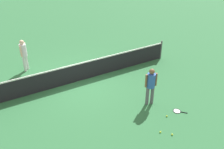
% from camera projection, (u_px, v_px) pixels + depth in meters
% --- Properties ---
extents(ground_plane, '(40.00, 40.00, 0.00)m').
position_uv_depth(ground_plane, '(80.00, 81.00, 12.44)').
color(ground_plane, '#2D6B3D').
extents(court_net, '(10.09, 0.09, 1.07)m').
position_uv_depth(court_net, '(79.00, 72.00, 12.19)').
color(court_net, '#4C4C51').
rests_on(court_net, ground_plane).
extents(player_near_side, '(0.53, 0.41, 1.70)m').
position_uv_depth(player_near_side, '(151.00, 84.00, 10.34)').
color(player_near_side, '#595960').
rests_on(player_near_side, ground_plane).
extents(player_far_side, '(0.48, 0.48, 1.70)m').
position_uv_depth(player_far_side, '(24.00, 53.00, 12.86)').
color(player_far_side, white).
rests_on(player_far_side, ground_plane).
extents(tennis_racket_near_player, '(0.51, 0.55, 0.03)m').
position_uv_depth(tennis_racket_near_player, '(178.00, 111.00, 10.39)').
color(tennis_racket_near_player, black).
rests_on(tennis_racket_near_player, ground_plane).
extents(tennis_racket_far_player, '(0.42, 0.60, 0.03)m').
position_uv_depth(tennis_racket_far_player, '(34.00, 78.00, 12.67)').
color(tennis_racket_far_player, black).
rests_on(tennis_racket_far_player, ground_plane).
extents(tennis_ball_near_player, '(0.07, 0.07, 0.07)m').
position_uv_depth(tennis_ball_near_player, '(167.00, 116.00, 10.09)').
color(tennis_ball_near_player, '#C6E033').
rests_on(tennis_ball_near_player, ground_plane).
extents(tennis_ball_by_net, '(0.07, 0.07, 0.07)m').
position_uv_depth(tennis_ball_by_net, '(160.00, 132.00, 9.31)').
color(tennis_ball_by_net, '#C6E033').
rests_on(tennis_ball_by_net, ground_plane).
extents(tennis_ball_baseline, '(0.07, 0.07, 0.07)m').
position_uv_depth(tennis_ball_baseline, '(172.00, 134.00, 9.20)').
color(tennis_ball_baseline, '#C6E033').
rests_on(tennis_ball_baseline, ground_plane).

